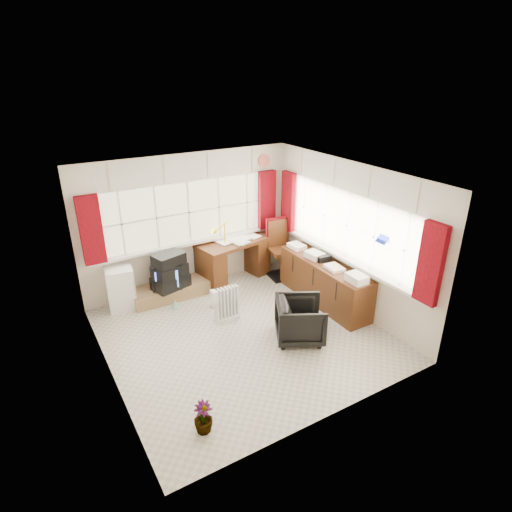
# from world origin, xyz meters

# --- Properties ---
(ground) EXTENTS (4.00, 4.00, 0.00)m
(ground) POSITION_xyz_m (0.00, 0.00, 0.00)
(ground) COLOR beige
(ground) RESTS_ON ground
(room_walls) EXTENTS (4.00, 4.00, 4.00)m
(room_walls) POSITION_xyz_m (0.00, 0.00, 1.50)
(room_walls) COLOR beige
(room_walls) RESTS_ON ground
(window_back) EXTENTS (3.70, 0.12, 3.60)m
(window_back) POSITION_xyz_m (0.00, 1.94, 0.95)
(window_back) COLOR beige
(window_back) RESTS_ON room_walls
(window_right) EXTENTS (0.12, 3.70, 3.60)m
(window_right) POSITION_xyz_m (1.94, 0.00, 0.95)
(window_right) COLOR beige
(window_right) RESTS_ON room_walls
(curtains) EXTENTS (3.83, 3.83, 1.15)m
(curtains) POSITION_xyz_m (0.92, 0.93, 1.46)
(curtains) COLOR maroon
(curtains) RESTS_ON room_walls
(overhead_cabinets) EXTENTS (3.98, 3.98, 0.48)m
(overhead_cabinets) POSITION_xyz_m (0.98, 0.98, 2.25)
(overhead_cabinets) COLOR silver
(overhead_cabinets) RESTS_ON room_walls
(desk) EXTENTS (1.50, 0.93, 0.85)m
(desk) POSITION_xyz_m (0.78, 1.80, 0.45)
(desk) COLOR #582D14
(desk) RESTS_ON ground
(desk_lamp) EXTENTS (0.17, 0.14, 0.44)m
(desk_lamp) POSITION_xyz_m (0.58, 1.73, 1.11)
(desk_lamp) COLOR yellow
(desk_lamp) RESTS_ON desk
(task_chair) EXTENTS (0.54, 0.57, 1.17)m
(task_chair) POSITION_xyz_m (1.66, 1.51, 0.62)
(task_chair) COLOR black
(task_chair) RESTS_ON ground
(office_chair) EXTENTS (0.96, 0.96, 0.66)m
(office_chair) POSITION_xyz_m (0.70, -0.52, 0.33)
(office_chair) COLOR black
(office_chair) RESTS_ON ground
(radiator) EXTENTS (0.41, 0.17, 0.61)m
(radiator) POSITION_xyz_m (-0.04, 0.50, 0.25)
(radiator) COLOR white
(radiator) RESTS_ON ground
(credenza) EXTENTS (0.50, 2.00, 0.85)m
(credenza) POSITION_xyz_m (1.73, 0.20, 0.39)
(credenza) COLOR #582D14
(credenza) RESTS_ON ground
(file_tray) EXTENTS (0.28, 0.34, 0.11)m
(file_tray) POSITION_xyz_m (1.77, 0.37, 0.80)
(file_tray) COLOR black
(file_tray) RESTS_ON credenza
(tv_bench) EXTENTS (1.40, 0.50, 0.25)m
(tv_bench) POSITION_xyz_m (-0.55, 1.72, 0.12)
(tv_bench) COLOR #AA8155
(tv_bench) RESTS_ON ground
(crt_tv) EXTENTS (0.63, 0.60, 0.47)m
(crt_tv) POSITION_xyz_m (-0.60, 1.72, 0.48)
(crt_tv) COLOR black
(crt_tv) RESTS_ON tv_bench
(hifi_stack) EXTENTS (0.70, 0.54, 0.65)m
(hifi_stack) POSITION_xyz_m (-0.57, 1.62, 0.55)
(hifi_stack) COLOR black
(hifi_stack) RESTS_ON tv_bench
(mini_fridge) EXTENTS (0.50, 0.51, 0.76)m
(mini_fridge) POSITION_xyz_m (-1.40, 1.80, 0.38)
(mini_fridge) COLOR white
(mini_fridge) RESTS_ON ground
(spray_bottle_a) EXTENTS (0.17, 0.17, 0.33)m
(spray_bottle_a) POSITION_xyz_m (-0.05, 1.01, 0.17)
(spray_bottle_a) COLOR silver
(spray_bottle_a) RESTS_ON ground
(spray_bottle_b) EXTENTS (0.08, 0.08, 0.17)m
(spray_bottle_b) POSITION_xyz_m (-0.63, 1.27, 0.09)
(spray_bottle_b) COLOR #94DDD2
(spray_bottle_b) RESTS_ON ground
(flower_vase) EXTENTS (0.25, 0.25, 0.40)m
(flower_vase) POSITION_xyz_m (-1.33, -1.45, 0.20)
(flower_vase) COLOR black
(flower_vase) RESTS_ON ground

